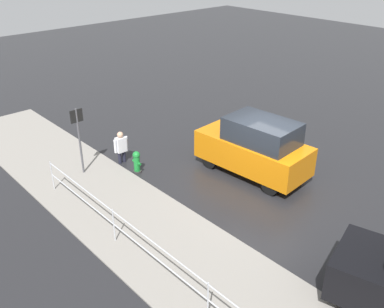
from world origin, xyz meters
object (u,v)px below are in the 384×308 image
(fire_hydrant, at_px, (137,162))
(pedestrian, at_px, (121,146))
(moving_hatchback, at_px, (255,147))
(sign_post, at_px, (79,132))

(fire_hydrant, distance_m, pedestrian, 1.00)
(moving_hatchback, relative_size, sign_post, 1.67)
(moving_hatchback, distance_m, sign_post, 5.95)
(fire_hydrant, bearing_deg, sign_post, 50.24)
(moving_hatchback, xyz_separation_m, fire_hydrant, (2.80, 2.94, -0.63))
(moving_hatchback, height_order, pedestrian, moving_hatchback)
(moving_hatchback, xyz_separation_m, sign_post, (4.00, 4.38, 0.55))
(pedestrian, relative_size, sign_post, 0.51)
(moving_hatchback, height_order, fire_hydrant, moving_hatchback)
(pedestrian, bearing_deg, moving_hatchback, -142.18)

